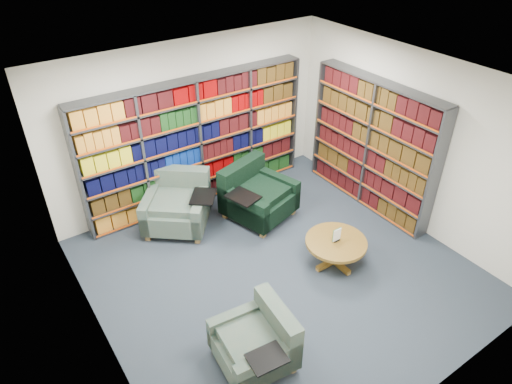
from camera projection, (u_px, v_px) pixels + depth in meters
room_shell at (282, 191)px, 5.91m from camera, size 5.02×5.02×2.82m
bookshelf_back at (198, 142)px, 7.69m from camera, size 4.00×0.28×2.20m
bookshelf_right at (372, 146)px, 7.59m from camera, size 0.28×2.50×2.20m
chair_teal_left at (178, 205)px, 7.46m from camera, size 1.37×1.37×0.89m
chair_green_right at (255, 196)px, 7.66m from camera, size 1.30×1.23×0.90m
chair_teal_front at (260, 342)px, 5.27m from camera, size 0.90×1.01×0.75m
coffee_table at (336, 245)px, 6.64m from camera, size 0.90×0.90×0.63m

